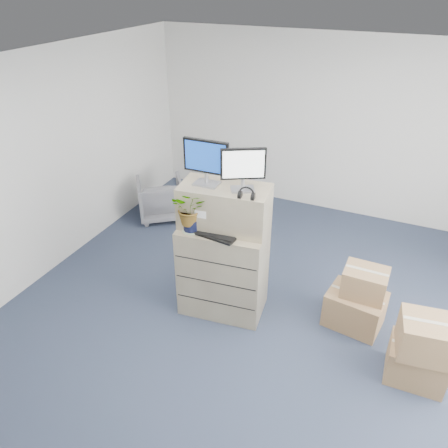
{
  "coord_description": "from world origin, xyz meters",
  "views": [
    {
      "loc": [
        1.14,
        -3.25,
        3.57
      ],
      "look_at": [
        -0.51,
        0.4,
        1.2
      ],
      "focal_mm": 35.0,
      "sensor_mm": 36.0,
      "label": 1
    }
  ],
  "objects_px": {
    "monitor_right": "(243,167)",
    "potted_plant": "(191,212)",
    "filing_cabinet_lower": "(223,269)",
    "office_chair": "(160,197)",
    "water_bottle": "(231,216)",
    "monitor_left": "(206,160)",
    "keyboard": "(216,235)"
  },
  "relations": [
    {
      "from": "monitor_right",
      "to": "potted_plant",
      "type": "xyz_separation_m",
      "value": [
        -0.49,
        -0.24,
        -0.51
      ]
    },
    {
      "from": "filing_cabinet_lower",
      "to": "office_chair",
      "type": "distance_m",
      "value": 2.47
    },
    {
      "from": "water_bottle",
      "to": "office_chair",
      "type": "bearing_deg",
      "value": 141.0
    },
    {
      "from": "water_bottle",
      "to": "office_chair",
      "type": "distance_m",
      "value": 2.61
    },
    {
      "from": "water_bottle",
      "to": "potted_plant",
      "type": "distance_m",
      "value": 0.44
    },
    {
      "from": "monitor_left",
      "to": "monitor_right",
      "type": "height_order",
      "value": "monitor_left"
    },
    {
      "from": "monitor_right",
      "to": "keyboard",
      "type": "xyz_separation_m",
      "value": [
        -0.2,
        -0.23,
        -0.72
      ]
    },
    {
      "from": "filing_cabinet_lower",
      "to": "potted_plant",
      "type": "xyz_separation_m",
      "value": [
        -0.29,
        -0.19,
        0.78
      ]
    },
    {
      "from": "monitor_right",
      "to": "office_chair",
      "type": "distance_m",
      "value": 2.98
    },
    {
      "from": "filing_cabinet_lower",
      "to": "monitor_left",
      "type": "height_order",
      "value": "monitor_left"
    },
    {
      "from": "keyboard",
      "to": "potted_plant",
      "type": "distance_m",
      "value": 0.35
    },
    {
      "from": "monitor_left",
      "to": "keyboard",
      "type": "relative_size",
      "value": 1.07
    },
    {
      "from": "monitor_right",
      "to": "keyboard",
      "type": "height_order",
      "value": "monitor_right"
    },
    {
      "from": "keyboard",
      "to": "monitor_left",
      "type": "bearing_deg",
      "value": 140.63
    },
    {
      "from": "monitor_right",
      "to": "water_bottle",
      "type": "xyz_separation_m",
      "value": [
        -0.14,
        0.02,
        -0.61
      ]
    },
    {
      "from": "keyboard",
      "to": "monitor_right",
      "type": "bearing_deg",
      "value": 55.1
    },
    {
      "from": "monitor_left",
      "to": "monitor_right",
      "type": "xyz_separation_m",
      "value": [
        0.4,
        0.03,
        -0.02
      ]
    },
    {
      "from": "monitor_right",
      "to": "potted_plant",
      "type": "bearing_deg",
      "value": 177.65
    },
    {
      "from": "potted_plant",
      "to": "office_chair",
      "type": "height_order",
      "value": "potted_plant"
    },
    {
      "from": "filing_cabinet_lower",
      "to": "water_bottle",
      "type": "height_order",
      "value": "water_bottle"
    },
    {
      "from": "monitor_left",
      "to": "office_chair",
      "type": "height_order",
      "value": "monitor_left"
    },
    {
      "from": "office_chair",
      "to": "water_bottle",
      "type": "bearing_deg",
      "value": 104.1
    },
    {
      "from": "water_bottle",
      "to": "monitor_right",
      "type": "bearing_deg",
      "value": -8.02
    },
    {
      "from": "monitor_left",
      "to": "office_chair",
      "type": "distance_m",
      "value": 2.75
    },
    {
      "from": "monitor_right",
      "to": "monitor_left",
      "type": "bearing_deg",
      "value": 155.86
    },
    {
      "from": "monitor_left",
      "to": "water_bottle",
      "type": "xyz_separation_m",
      "value": [
        0.26,
        0.05,
        -0.63
      ]
    },
    {
      "from": "office_chair",
      "to": "monitor_right",
      "type": "bearing_deg",
      "value": 105.74
    },
    {
      "from": "monitor_left",
      "to": "potted_plant",
      "type": "height_order",
      "value": "monitor_left"
    },
    {
      "from": "filing_cabinet_lower",
      "to": "monitor_left",
      "type": "xyz_separation_m",
      "value": [
        -0.2,
        0.02,
        1.31
      ]
    },
    {
      "from": "water_bottle",
      "to": "filing_cabinet_lower",
      "type": "bearing_deg",
      "value": -126.25
    },
    {
      "from": "monitor_left",
      "to": "water_bottle",
      "type": "relative_size",
      "value": 1.98
    },
    {
      "from": "monitor_left",
      "to": "monitor_right",
      "type": "distance_m",
      "value": 0.4
    }
  ]
}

